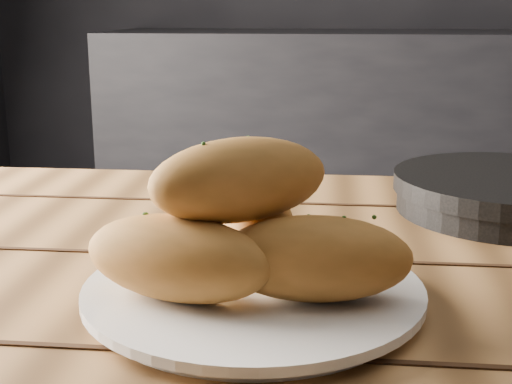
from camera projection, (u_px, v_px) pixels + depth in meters
name	position (u px, v px, depth m)	size (l,w,h in m)	color
counter	(482.00, 154.00, 2.68)	(2.80, 0.60, 0.90)	black
plate	(253.00, 294.00, 0.58)	(0.28, 0.28, 0.02)	white
bread_rolls	(246.00, 230.00, 0.56)	(0.26, 0.22, 0.12)	#A66A2E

